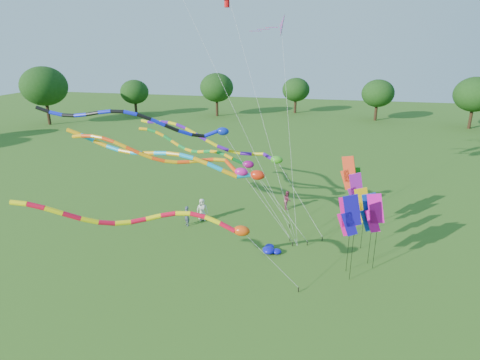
% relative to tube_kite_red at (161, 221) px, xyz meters
% --- Properties ---
extents(ground, '(160.00, 160.00, 0.00)m').
position_rel_tube_kite_red_xyz_m(ground, '(3.91, 2.73, -4.47)').
color(ground, '#255B18').
rests_on(ground, ground).
extents(tree_ring, '(121.74, 118.36, 9.29)m').
position_rel_tube_kite_red_xyz_m(tree_ring, '(3.27, 6.06, 0.86)').
color(tree_ring, '#382314').
rests_on(tree_ring, ground).
extents(tube_kite_red, '(13.09, 4.54, 6.53)m').
position_rel_tube_kite_red_xyz_m(tube_kite_red, '(0.00, 0.00, 0.00)').
color(tube_kite_red, black).
rests_on(tube_kite_red, ground).
extents(tube_kite_orange, '(15.21, 1.35, 7.68)m').
position_rel_tube_kite_red_xyz_m(tube_kite_orange, '(-1.93, 7.12, 1.23)').
color(tube_kite_orange, black).
rests_on(tube_kite_orange, ground).
extents(tube_kite_purple, '(15.20, 5.12, 7.81)m').
position_rel_tube_kite_red_xyz_m(tube_kite_purple, '(-0.16, 10.88, 1.52)').
color(tube_kite_purple, black).
rests_on(tube_kite_purple, ground).
extents(tube_kite_blue, '(15.11, 3.87, 9.87)m').
position_rel_tube_kite_red_xyz_m(tube_kite_blue, '(-2.66, 5.31, 3.86)').
color(tube_kite_blue, black).
rests_on(tube_kite_blue, ground).
extents(tube_kite_cyan, '(16.78, 1.14, 7.81)m').
position_rel_tube_kite_red_xyz_m(tube_kite_cyan, '(-1.57, 7.21, 1.09)').
color(tube_kite_cyan, black).
rests_on(tube_kite_cyan, ground).
extents(tube_kite_green, '(12.59, 2.83, 6.97)m').
position_rel_tube_kite_red_xyz_m(tube_kite_green, '(-1.12, 11.40, 0.57)').
color(tube_kite_green, black).
rests_on(tube_kite_green, ground).
extents(delta_kite_high_c, '(4.57, 6.82, 15.39)m').
position_rel_tube_kite_red_xyz_m(delta_kite_high_c, '(4.11, 12.70, 9.64)').
color(delta_kite_high_c, black).
rests_on(delta_kite_high_c, ground).
extents(banner_pole_magenta_a, '(1.16, 0.16, 4.80)m').
position_rel_tube_kite_red_xyz_m(banner_pole_magenta_a, '(9.26, 4.81, -0.94)').
color(banner_pole_magenta_a, black).
rests_on(banner_pole_magenta_a, ground).
extents(banner_pole_green, '(1.10, 0.54, 4.83)m').
position_rel_tube_kite_red_xyz_m(banner_pole_green, '(9.95, 10.64, -0.91)').
color(banner_pole_green, black).
rests_on(banner_pole_green, ground).
extents(banner_pole_blue_a, '(1.16, 0.27, 5.29)m').
position_rel_tube_kite_red_xyz_m(banner_pole_blue_a, '(9.43, 3.85, -0.46)').
color(banner_pole_blue_a, black).
rests_on(banner_pole_blue_a, ground).
extents(banner_pole_blue_b, '(1.15, 0.32, 4.69)m').
position_rel_tube_kite_red_xyz_m(banner_pole_blue_b, '(10.59, 5.95, -1.04)').
color(banner_pole_blue_b, black).
rests_on(banner_pole_blue_b, ground).
extents(banner_pole_red, '(1.14, 0.40, 5.76)m').
position_rel_tube_kite_red_xyz_m(banner_pole_red, '(9.40, 10.05, 0.01)').
color(banner_pole_red, black).
rests_on(banner_pole_red, ground).
extents(banner_pole_orange, '(1.15, 0.31, 4.32)m').
position_rel_tube_kite_red_xyz_m(banner_pole_orange, '(10.26, 7.83, -1.41)').
color(banner_pole_orange, black).
rests_on(banner_pole_orange, ground).
extents(banner_pole_violet, '(1.14, 0.38, 4.74)m').
position_rel_tube_kite_red_xyz_m(banner_pole_violet, '(9.95, 9.57, -1.00)').
color(banner_pole_violet, black).
rests_on(banner_pole_violet, ground).
extents(banner_pole_magenta_b, '(1.16, 0.26, 4.85)m').
position_rel_tube_kite_red_xyz_m(banner_pole_magenta_b, '(10.84, 5.53, -0.89)').
color(banner_pole_magenta_b, black).
rests_on(banner_pole_magenta_b, ground).
extents(blue_nylon_heap, '(1.65, 1.48, 0.53)m').
position_rel_tube_kite_red_xyz_m(blue_nylon_heap, '(4.65, 5.92, -4.23)').
color(blue_nylon_heap, '#0D10B3').
rests_on(blue_nylon_heap, ground).
extents(person_a, '(0.99, 0.82, 1.73)m').
position_rel_tube_kite_red_xyz_m(person_a, '(-1.16, 9.85, -3.61)').
color(person_a, silver).
rests_on(person_a, ground).
extents(person_b, '(0.65, 0.65, 1.53)m').
position_rel_tube_kite_red_xyz_m(person_b, '(-1.96, 8.64, -3.71)').
color(person_b, '#42495D').
rests_on(person_b, ground).
extents(person_c, '(0.76, 0.87, 1.54)m').
position_rel_tube_kite_red_xyz_m(person_c, '(4.95, 13.53, -3.70)').
color(person_c, '#8C334C').
rests_on(person_c, ground).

